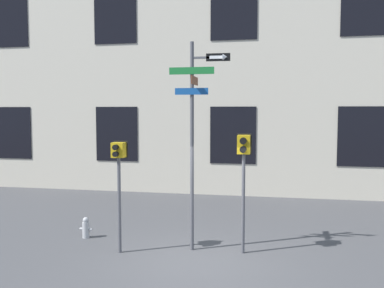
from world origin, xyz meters
TOP-DOWN VIEW (x-y plane):
  - ground_plane at (0.00, 0.00)m, footprint 60.00×60.00m
  - building_facade at (-0.00, 7.97)m, footprint 24.00×0.63m
  - street_sign_pole at (-0.22, 0.87)m, footprint 1.43×0.79m
  - pedestrian_signal_left at (-1.92, 0.34)m, footprint 0.35×0.40m
  - pedestrian_signal_right at (0.93, 0.86)m, footprint 0.35×0.40m
  - fire_hydrant at (-3.22, 1.29)m, footprint 0.34×0.18m

SIDE VIEW (x-z plane):
  - ground_plane at x=0.00m, z-range 0.00..0.00m
  - fire_hydrant at x=-3.22m, z-range -0.01..0.54m
  - pedestrian_signal_left at x=-1.92m, z-range 0.71..3.35m
  - pedestrian_signal_right at x=0.93m, z-range 0.79..3.60m
  - street_sign_pole at x=-0.22m, z-range 0.48..5.42m
  - building_facade at x=0.00m, z-range 0.00..14.36m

